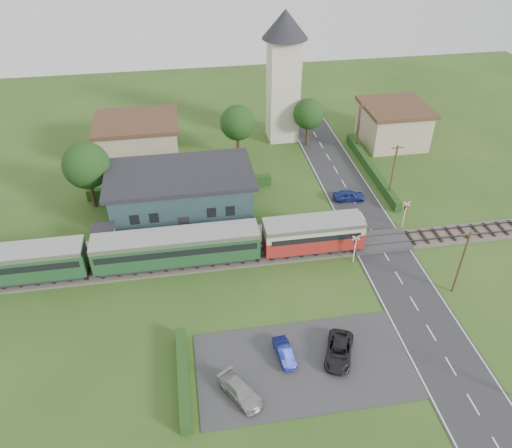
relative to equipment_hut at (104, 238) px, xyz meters
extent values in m
plane|color=#2D4C19|center=(18.00, -5.20, -1.75)|extent=(120.00, 120.00, 0.00)
cube|color=#4C443D|center=(18.00, -3.20, -1.65)|extent=(76.00, 3.20, 0.20)
cube|color=#3F3F47|center=(18.00, -3.92, -1.33)|extent=(76.00, 0.08, 0.15)
cube|color=#3F3F47|center=(18.00, -2.48, -1.33)|extent=(76.00, 0.08, 0.15)
cube|color=#28282B|center=(28.00, -5.20, -1.72)|extent=(6.00, 70.00, 0.05)
cube|color=#333335|center=(16.50, -17.20, -1.71)|extent=(17.00, 9.00, 0.08)
cube|color=#333335|center=(28.00, -3.20, -1.52)|extent=(6.20, 3.40, 0.45)
cube|color=gray|center=(8.00, 0.00, -1.52)|extent=(30.00, 3.00, 0.45)
cube|color=beige|center=(0.00, 0.00, -0.10)|extent=(2.00, 2.00, 2.40)
cube|color=#232328|center=(0.00, 0.00, 1.18)|extent=(2.30, 2.30, 0.15)
cube|color=#263E41|center=(8.00, 5.80, 0.65)|extent=(15.00, 8.00, 4.80)
cube|color=#232328|center=(8.00, 5.80, 3.30)|extent=(16.00, 9.00, 0.50)
cube|color=#232328|center=(8.00, 1.86, -0.65)|extent=(1.20, 0.12, 2.20)
cube|color=black|center=(3.00, 1.86, 0.65)|extent=(1.00, 0.12, 1.20)
cube|color=black|center=(5.00, 1.86, 0.65)|extent=(1.00, 0.12, 1.20)
cube|color=black|center=(11.00, 1.86, 0.65)|extent=(1.00, 0.12, 1.20)
cube|color=black|center=(13.00, 1.86, 0.65)|extent=(1.00, 0.12, 1.20)
cube|color=#232328|center=(20.76, -3.20, -1.16)|extent=(9.00, 2.20, 0.50)
cube|color=maroon|center=(20.76, -3.20, -0.16)|extent=(10.00, 2.80, 1.80)
cube|color=#C2BC94|center=(20.76, -3.20, 1.09)|extent=(10.00, 2.82, 0.90)
cube|color=black|center=(20.76, -3.20, 0.74)|extent=(9.00, 2.88, 0.60)
cube|color=#A4A4A4|center=(20.76, -3.20, 1.74)|extent=(10.00, 2.90, 0.45)
cube|color=#232328|center=(7.16, -3.20, -1.16)|extent=(15.20, 2.20, 0.50)
cube|color=#204927|center=(7.16, -3.20, 0.34)|extent=(16.00, 2.80, 2.60)
cube|color=black|center=(7.16, -3.20, 0.74)|extent=(15.40, 2.86, 0.70)
cube|color=#A4A4A4|center=(7.16, -3.20, 1.74)|extent=(16.00, 2.90, 0.50)
cube|color=#232328|center=(-9.44, -3.20, -1.16)|extent=(15.20, 2.20, 0.50)
cube|color=beige|center=(23.00, 22.80, 5.25)|extent=(4.00, 4.00, 14.00)
cone|color=#232328|center=(23.00, 22.80, 14.05)|extent=(6.00, 6.00, 3.60)
cube|color=tan|center=(3.00, 19.80, 0.75)|extent=(10.00, 8.00, 5.00)
cube|color=#472D1E|center=(3.00, 19.80, 3.50)|extent=(10.80, 8.80, 0.50)
cube|color=tan|center=(38.00, 18.80, 0.75)|extent=(8.00, 8.00, 5.00)
cube|color=#472D1E|center=(38.00, 18.80, 3.50)|extent=(8.80, 8.80, 0.50)
cube|color=#193814|center=(7.00, -17.20, -1.15)|extent=(0.80, 9.00, 1.20)
cube|color=#193814|center=(32.20, 10.80, -1.15)|extent=(0.80, 18.00, 1.20)
cube|color=#193814|center=(8.00, 10.30, -1.10)|extent=(22.00, 0.80, 1.30)
cylinder|color=#332316|center=(-2.00, 8.80, 0.32)|extent=(0.44, 0.44, 4.12)
sphere|color=#143311|center=(-2.00, 8.80, 3.65)|extent=(5.20, 5.20, 5.20)
cylinder|color=#332316|center=(16.00, 17.80, 0.18)|extent=(0.44, 0.44, 3.85)
sphere|color=#143311|center=(16.00, 17.80, 3.29)|extent=(4.60, 4.60, 4.60)
cylinder|color=#332316|center=(26.00, 19.80, 0.04)|extent=(0.44, 0.44, 3.58)
sphere|color=#143311|center=(26.00, 19.80, 2.93)|extent=(4.20, 4.20, 4.20)
cylinder|color=#473321|center=(32.20, -11.20, 1.75)|extent=(0.22, 0.22, 7.00)
cube|color=#473321|center=(32.20, -11.20, 4.95)|extent=(1.40, 0.10, 0.10)
cylinder|color=#473321|center=(32.20, 4.80, 1.75)|extent=(0.22, 0.22, 7.00)
cube|color=#473321|center=(32.20, 4.80, 4.95)|extent=(1.40, 0.10, 0.10)
cylinder|color=#473321|center=(32.20, 16.80, 1.75)|extent=(0.22, 0.22, 7.00)
cube|color=#473321|center=(32.20, 16.80, 4.95)|extent=(1.40, 0.10, 0.10)
cylinder|color=silver|center=(24.40, -5.60, -0.25)|extent=(0.12, 0.12, 3.00)
cube|color=#232328|center=(24.40, -5.60, 0.85)|extent=(0.35, 0.18, 0.55)
sphere|color=#FF190C|center=(24.40, -5.72, 1.00)|extent=(0.14, 0.14, 0.14)
sphere|color=#FF190C|center=(24.40, -5.72, 0.70)|extent=(0.14, 0.14, 0.14)
cube|color=silver|center=(24.40, -5.60, 1.25)|extent=(0.84, 0.05, 0.55)
cube|color=silver|center=(24.40, -5.60, 1.25)|extent=(0.84, 0.05, 0.55)
cylinder|color=silver|center=(31.60, -0.80, -0.25)|extent=(0.12, 0.12, 3.00)
cube|color=#232328|center=(31.60, -0.80, 0.85)|extent=(0.35, 0.18, 0.55)
sphere|color=#FF190C|center=(31.60, -0.92, 1.00)|extent=(0.14, 0.14, 0.14)
sphere|color=#FF190C|center=(31.60, -0.92, 0.70)|extent=(0.14, 0.14, 0.14)
cube|color=silver|center=(31.60, -0.80, 1.25)|extent=(0.84, 0.05, 0.55)
cube|color=silver|center=(31.60, -0.80, 1.25)|extent=(0.84, 0.05, 0.55)
cylinder|color=#3F3F47|center=(-4.00, 14.80, 0.75)|extent=(0.14, 0.14, 5.00)
sphere|color=orange|center=(-4.00, 14.80, 3.25)|extent=(0.30, 0.30, 0.30)
cylinder|color=#3F3F47|center=(34.00, 21.80, 0.75)|extent=(0.14, 0.14, 5.00)
sphere|color=orange|center=(34.00, 21.80, 3.25)|extent=(0.30, 0.30, 0.30)
imported|color=navy|center=(27.42, 5.22, -1.07)|extent=(3.80, 1.83, 1.25)
imported|color=navy|center=(15.12, -16.17, -1.14)|extent=(1.49, 3.33, 1.06)
imported|color=#A0A0A0|center=(11.13, -19.18, -1.08)|extent=(3.48, 4.28, 1.17)
imported|color=black|center=(19.47, -16.81, -1.06)|extent=(3.57, 4.82, 1.22)
imported|color=gray|center=(15.24, -0.68, -0.31)|extent=(0.80, 0.60, 1.97)
imported|color=gray|center=(3.92, -0.48, -0.52)|extent=(0.71, 0.84, 1.55)
camera|label=1|loc=(8.61, -41.63, 30.76)|focal=35.00mm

